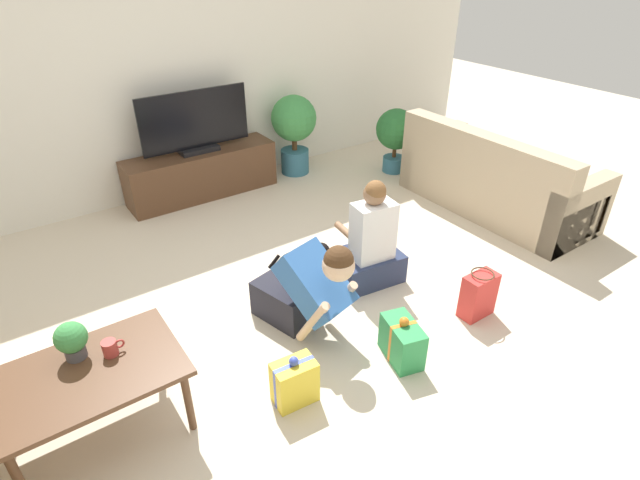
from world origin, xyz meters
TOP-DOWN VIEW (x-y plane):
  - ground_plane at (0.00, 0.00)m, footprint 16.00×16.00m
  - wall_back at (0.00, 2.63)m, footprint 8.40×0.06m
  - sofa_right at (2.43, 0.34)m, footprint 0.84×1.93m
  - coffee_table at (-1.58, -0.21)m, footprint 0.95×0.63m
  - tv_console at (0.14, 2.35)m, footprint 1.60×0.42m
  - tv at (0.14, 2.35)m, footprint 1.15×0.20m
  - potted_plant_corner_right at (2.28, 1.65)m, footprint 0.47×0.47m
  - potted_plant_back_right at (1.29, 2.30)m, footprint 0.52×0.52m
  - person_kneeling at (-0.16, -0.14)m, footprint 0.50×0.82m
  - person_sitting at (0.59, 0.08)m, footprint 0.57×0.52m
  - dog at (0.13, 0.34)m, footprint 0.52×0.25m
  - gift_box_a at (-0.57, -0.63)m, footprint 0.27×0.19m
  - gift_box_b at (0.20, -0.73)m, footprint 0.26×0.36m
  - gift_bag_a at (0.96, -0.72)m, footprint 0.26×0.17m
  - mug at (-1.43, -0.15)m, footprint 0.12×0.08m
  - tabletop_plant at (-1.59, -0.07)m, footprint 0.17×0.17m

SIDE VIEW (x-z plane):
  - ground_plane at x=0.00m, z-range 0.00..0.00m
  - gift_box_b at x=0.20m, z-range -0.03..0.31m
  - gift_box_a at x=-0.57m, z-range -0.03..0.32m
  - gift_bag_a at x=0.96m, z-range -0.01..0.36m
  - dog at x=0.13m, z-range 0.06..0.40m
  - tv_console at x=0.14m, z-range 0.00..0.50m
  - sofa_right at x=2.43m, z-range -0.12..0.74m
  - person_sitting at x=0.59m, z-range -0.14..0.76m
  - person_kneeling at x=-0.16m, z-range -0.04..0.76m
  - coffee_table at x=-1.58m, z-range 0.18..0.65m
  - potted_plant_corner_right at x=2.28m, z-range 0.10..0.85m
  - mug at x=-1.43m, z-range 0.47..0.56m
  - potted_plant_back_right at x=1.29m, z-range 0.11..1.03m
  - tabletop_plant at x=-1.59m, z-range 0.48..0.70m
  - tv at x=0.14m, z-range 0.46..1.09m
  - wall_back at x=0.00m, z-range 0.00..2.60m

